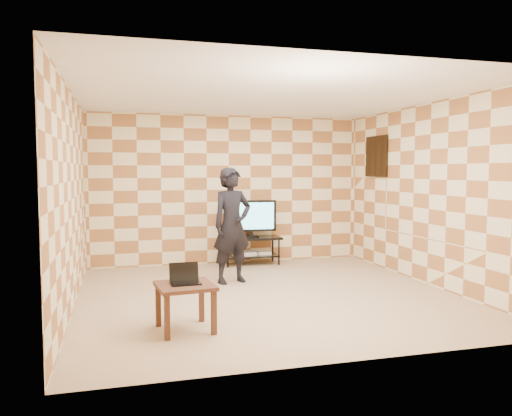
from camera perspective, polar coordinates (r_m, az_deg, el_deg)
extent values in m
plane|color=tan|center=(6.94, 1.32, -9.88)|extent=(5.00, 5.00, 0.00)
cube|color=beige|center=(9.16, -3.12, 2.11)|extent=(5.00, 0.02, 2.70)
cube|color=beige|center=(4.40, 10.63, -0.32)|extent=(5.00, 0.02, 2.70)
cube|color=beige|center=(6.49, -20.35, 0.95)|extent=(0.02, 5.00, 2.70)
cube|color=beige|center=(7.82, 19.19, 1.50)|extent=(0.02, 5.00, 2.70)
cube|color=white|center=(6.80, 1.36, 12.76)|extent=(5.00, 5.00, 0.02)
cube|color=black|center=(9.13, 13.60, 5.75)|extent=(0.04, 0.72, 0.72)
cube|color=black|center=(9.13, 13.60, 5.75)|extent=(0.04, 0.03, 0.68)
cube|color=black|center=(9.13, 13.60, 5.75)|extent=(0.04, 0.68, 0.03)
cube|color=black|center=(9.02, -0.58, -3.47)|extent=(1.07, 0.48, 0.04)
cube|color=black|center=(9.07, -0.58, -5.47)|extent=(0.96, 0.43, 0.03)
cylinder|color=black|center=(8.77, -3.24, -5.22)|extent=(0.03, 0.03, 0.50)
cylinder|color=black|center=(9.14, -3.75, -4.84)|extent=(0.03, 0.03, 0.50)
cylinder|color=black|center=(9.01, 2.64, -4.97)|extent=(0.03, 0.03, 0.50)
cylinder|color=black|center=(9.37, 1.92, -4.60)|extent=(0.03, 0.03, 0.50)
cube|color=black|center=(9.02, -0.58, -3.25)|extent=(0.28, 0.19, 0.03)
cube|color=black|center=(9.01, -0.58, -2.91)|extent=(0.07, 0.05, 0.08)
cube|color=black|center=(8.98, -0.58, -0.90)|extent=(0.92, 0.12, 0.56)
cube|color=#63CFF1|center=(8.95, -0.51, -0.91)|extent=(0.82, 0.06, 0.48)
cube|color=silver|center=(9.03, -1.37, -5.22)|extent=(0.43, 0.33, 0.07)
cube|color=silver|center=(9.14, 0.94, -5.15)|extent=(0.26, 0.20, 0.06)
cube|color=#321E15|center=(5.39, -8.11, -8.81)|extent=(0.64, 0.64, 0.04)
cube|color=#321E15|center=(5.18, -10.13, -12.25)|extent=(0.06, 0.06, 0.46)
cube|color=#321E15|center=(5.64, -11.12, -10.89)|extent=(0.06, 0.06, 0.46)
cube|color=#321E15|center=(5.29, -4.84, -11.84)|extent=(0.06, 0.06, 0.46)
cube|color=#321E15|center=(5.74, -6.25, -10.56)|extent=(0.06, 0.06, 0.46)
cube|color=black|center=(5.39, -8.06, -8.50)|extent=(0.32, 0.23, 0.02)
cube|color=black|center=(5.48, -8.25, -7.21)|extent=(0.32, 0.06, 0.20)
imported|color=black|center=(7.54, -2.76, -2.00)|extent=(0.73, 0.59, 1.75)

